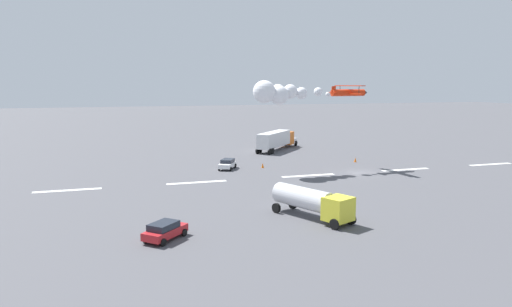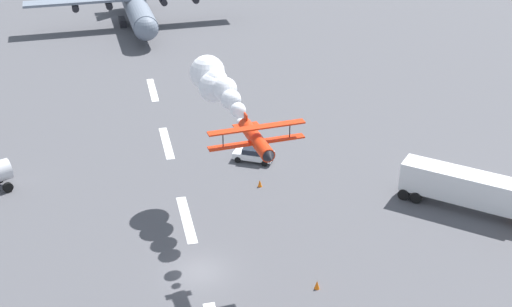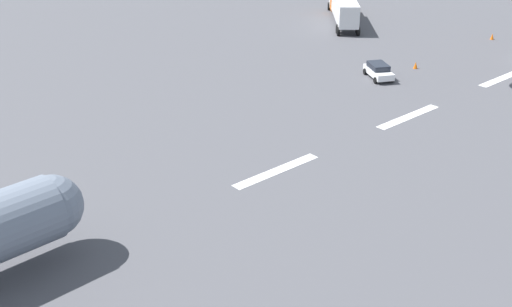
# 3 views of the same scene
# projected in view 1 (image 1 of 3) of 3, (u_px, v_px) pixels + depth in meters

# --- Properties ---
(ground_plane) EXTENTS (440.00, 440.00, 0.00)m
(ground_plane) POSITION_uv_depth(u_px,v_px,m) (358.00, 172.00, 69.86)
(ground_plane) COLOR #4C4C51
(ground_plane) RESTS_ON ground
(runway_stripe_2) EXTENTS (8.00, 0.90, 0.01)m
(runway_stripe_2) POSITION_uv_depth(u_px,v_px,m) (490.00, 164.00, 76.91)
(runway_stripe_2) COLOR white
(runway_stripe_2) RESTS_ON ground
(runway_stripe_3) EXTENTS (8.00, 0.90, 0.01)m
(runway_stripe_3) POSITION_uv_depth(u_px,v_px,m) (405.00, 170.00, 72.21)
(runway_stripe_3) COLOR white
(runway_stripe_3) RESTS_ON ground
(runway_stripe_4) EXTENTS (8.00, 0.90, 0.01)m
(runway_stripe_4) POSITION_uv_depth(u_px,v_px,m) (308.00, 176.00, 67.51)
(runway_stripe_4) COLOR white
(runway_stripe_4) RESTS_ON ground
(runway_stripe_5) EXTENTS (8.00, 0.90, 0.01)m
(runway_stripe_5) POSITION_uv_depth(u_px,v_px,m) (197.00, 182.00, 62.81)
(runway_stripe_5) COLOR white
(runway_stripe_5) RESTS_ON ground
(runway_stripe_6) EXTENTS (8.00, 0.90, 0.01)m
(runway_stripe_6) POSITION_uv_depth(u_px,v_px,m) (67.00, 190.00, 58.11)
(runway_stripe_6) COLOR white
(runway_stripe_6) RESTS_ON ground
(stunt_biplane_red) EXTENTS (19.18, 7.46, 3.50)m
(stunt_biplane_red) POSITION_uv_depth(u_px,v_px,m) (284.00, 93.00, 68.48)
(stunt_biplane_red) COLOR red
(semi_truck_orange) EXTENTS (12.15, 12.94, 3.70)m
(semi_truck_orange) POSITION_uv_depth(u_px,v_px,m) (277.00, 139.00, 93.31)
(semi_truck_orange) COLOR silver
(semi_truck_orange) RESTS_ON ground
(fuel_tanker_truck) EXTENTS (6.02, 9.02, 2.90)m
(fuel_tanker_truck) POSITION_uv_depth(u_px,v_px,m) (312.00, 201.00, 45.78)
(fuel_tanker_truck) COLOR yellow
(fuel_tanker_truck) RESTS_ON ground
(followme_car_yellow) EXTENTS (3.59, 4.52, 1.52)m
(followme_car_yellow) POSITION_uv_depth(u_px,v_px,m) (227.00, 164.00, 72.62)
(followme_car_yellow) COLOR white
(followme_car_yellow) RESTS_ON ground
(airport_staff_sedan) EXTENTS (4.18, 4.23, 1.52)m
(airport_staff_sedan) POSITION_uv_depth(u_px,v_px,m) (165.00, 230.00, 39.67)
(airport_staff_sedan) COLOR #B21E23
(airport_staff_sedan) RESTS_ON ground
(traffic_cone_near) EXTENTS (0.44, 0.44, 0.75)m
(traffic_cone_near) POSITION_uv_depth(u_px,v_px,m) (355.00, 160.00, 79.14)
(traffic_cone_near) COLOR orange
(traffic_cone_near) RESTS_ON ground
(traffic_cone_far) EXTENTS (0.44, 0.44, 0.75)m
(traffic_cone_far) POSITION_uv_depth(u_px,v_px,m) (263.00, 165.00, 73.66)
(traffic_cone_far) COLOR orange
(traffic_cone_far) RESTS_ON ground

